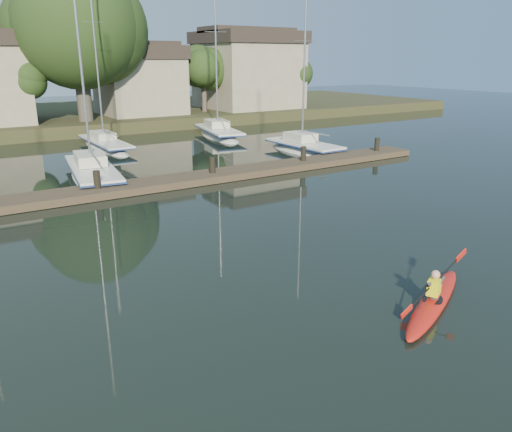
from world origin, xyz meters
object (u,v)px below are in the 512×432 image
kayak (434,300)px  sailboat_6 (106,150)px  dock (159,183)px  sailboat_4 (304,155)px  sailboat_7 (219,139)px  sailboat_2 (93,181)px

kayak → sailboat_6: size_ratio=0.31×
dock → sailboat_4: sailboat_4 is taller
dock → kayak: bearing=-85.3°
kayak → dock: (-1.27, 15.51, 0.03)m
kayak → sailboat_4: sailboat_4 is taller
sailboat_4 → sailboat_7: 9.32m
sailboat_2 → sailboat_4: 14.25m
kayak → sailboat_4: (10.76, 19.35, -0.38)m
dock → sailboat_4: size_ratio=2.71×
sailboat_2 → kayak: bearing=-72.3°
sailboat_4 → kayak: bearing=-120.7°
kayak → sailboat_6: (-0.18, 28.19, -0.34)m
sailboat_4 → dock: bearing=-163.9°
sailboat_7 → sailboat_6: bearing=-166.4°
sailboat_6 → dock: bearing=-95.4°
sailboat_2 → sailboat_6: size_ratio=1.07×
sailboat_4 → sailboat_6: 14.07m
sailboat_2 → sailboat_4: bearing=7.6°
sailboat_2 → sailboat_6: (3.30, 8.86, 0.03)m
kayak → sailboat_7: size_ratio=0.32×
dock → sailboat_7: 16.68m
sailboat_2 → sailboat_6: bearing=77.0°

